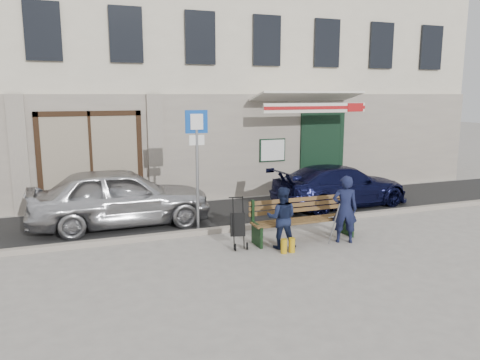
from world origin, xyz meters
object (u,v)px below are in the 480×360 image
car_silver (121,197)px  car_navy (340,186)px  man (345,209)px  woman (282,218)px  bench (302,220)px  parking_sign (197,150)px  stroller (238,226)px

car_silver → car_navy: 6.16m
man → woman: man is taller
bench → man: (0.80, -0.47, 0.28)m
parking_sign → man: parking_sign is taller
bench → car_silver: bearing=144.7°
parking_sign → bench: parking_sign is taller
woman → stroller: 0.94m
car_silver → parking_sign: (1.65, -1.05, 1.19)m
man → stroller: 2.37m
parking_sign → woman: 2.59m
car_silver → stroller: (2.10, -2.54, -0.26)m
man → woman: (-1.45, 0.13, -0.09)m
man → stroller: bearing=12.8°
bench → stroller: 1.50m
woman → stroller: size_ratio=1.23×
bench → parking_sign: bearing=142.3°
bench → woman: 0.76m
parking_sign → stroller: parking_sign is taller
woman → stroller: (-0.85, 0.35, -0.18)m
parking_sign → stroller: size_ratio=2.67×
woman → stroller: woman is taller
woman → stroller: bearing=3.3°
bench → man: 0.97m
car_silver → car_navy: (6.15, -0.12, -0.13)m
car_silver → parking_sign: bearing=-123.0°
car_navy → bench: bearing=128.8°
parking_sign → car_navy: bearing=11.5°
car_silver → woman: size_ratio=3.31×
car_silver → woman: bearing=-135.0°
man → car_navy: bearing=-96.4°
car_navy → woman: 4.24m
car_silver → man: 5.34m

